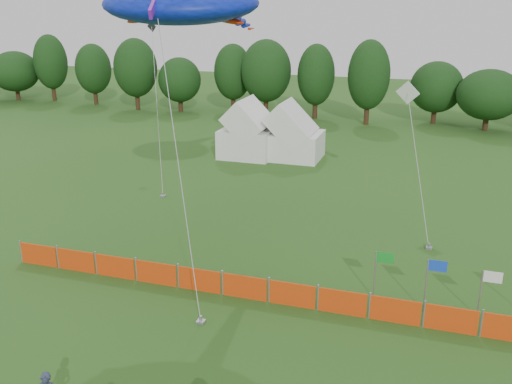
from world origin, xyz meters
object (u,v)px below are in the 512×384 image
(tent_left, at_px, (249,133))
(barrier_fence, at_px, (244,287))
(tent_right, at_px, (291,137))
(stingray_kite, at_px, (186,4))

(tent_left, relative_size, barrier_fence, 0.19)
(tent_right, bearing_deg, stingray_kite, -88.60)
(tent_right, bearing_deg, tent_left, -172.65)
(tent_left, height_order, barrier_fence, tent_left)
(tent_left, height_order, stingray_kite, stingray_kite)
(stingray_kite, bearing_deg, tent_left, 101.33)
(tent_right, height_order, barrier_fence, tent_right)
(barrier_fence, relative_size, stingray_kite, 1.68)
(tent_left, relative_size, tent_right, 0.86)
(barrier_fence, xyz_separation_m, stingray_kite, (-3.33, 2.65, 10.95))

